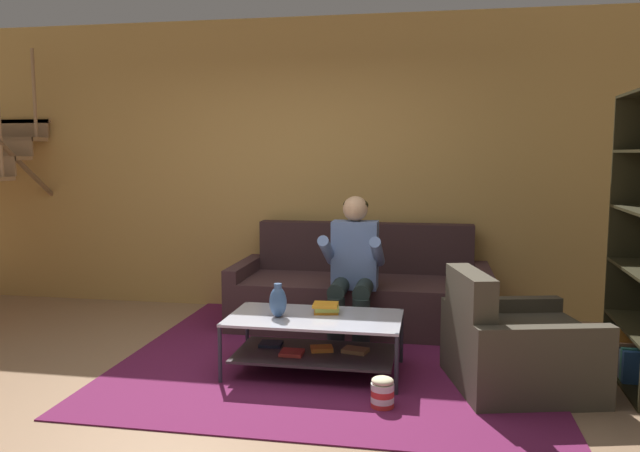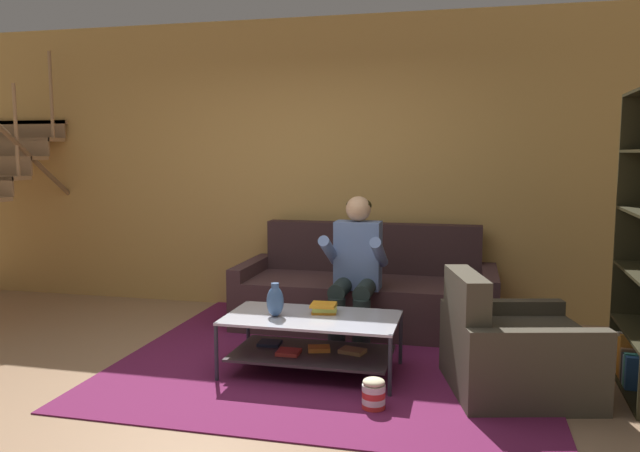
# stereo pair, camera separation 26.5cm
# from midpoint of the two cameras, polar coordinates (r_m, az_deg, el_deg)

# --- Properties ---
(ground) EXTENTS (16.80, 16.80, 0.00)m
(ground) POSITION_cam_midpoint_polar(r_m,az_deg,el_deg) (4.21, -6.12, -15.43)
(ground) COLOR #9A7759
(back_partition) EXTENTS (8.40, 0.12, 2.90)m
(back_partition) POSITION_cam_midpoint_polar(r_m,az_deg,el_deg) (6.27, 1.30, 5.48)
(back_partition) COLOR tan
(back_partition) RESTS_ON ground
(couch) EXTENTS (2.31, 0.94, 0.92)m
(couch) POSITION_cam_midpoint_polar(r_m,az_deg,el_deg) (5.76, 5.57, -6.23)
(couch) COLOR #40292A
(couch) RESTS_ON ground
(person_seated_center) EXTENTS (0.50, 0.58, 1.23)m
(person_seated_center) POSITION_cam_midpoint_polar(r_m,az_deg,el_deg) (5.14, 4.76, -3.55)
(person_seated_center) COLOR #1E2927
(person_seated_center) RESTS_ON ground
(coffee_table) EXTENTS (1.24, 0.67, 0.42)m
(coffee_table) POSITION_cam_midpoint_polar(r_m,az_deg,el_deg) (4.55, 0.92, -10.00)
(coffee_table) COLOR #B7B8C6
(coffee_table) RESTS_ON ground
(area_rug) EXTENTS (3.16, 3.25, 0.01)m
(area_rug) POSITION_cam_midpoint_polar(r_m,az_deg,el_deg) (5.10, 3.27, -11.34)
(area_rug) COLOR #621942
(area_rug) RESTS_ON ground
(vase) EXTENTS (0.12, 0.12, 0.24)m
(vase) POSITION_cam_midpoint_polar(r_m,az_deg,el_deg) (4.48, -2.43, -6.86)
(vase) COLOR #395887
(vase) RESTS_ON coffee_table
(book_stack) EXTENTS (0.21, 0.20, 0.07)m
(book_stack) POSITION_cam_midpoint_polar(r_m,az_deg,el_deg) (4.60, 2.05, -7.52)
(book_stack) COLOR orange
(book_stack) RESTS_ON coffee_table
(armchair) EXTENTS (1.06, 1.05, 0.80)m
(armchair) POSITION_cam_midpoint_polar(r_m,az_deg,el_deg) (4.44, 18.91, -10.89)
(armchair) COLOR #413B2E
(armchair) RESTS_ON ground
(popcorn_tub) EXTENTS (0.15, 0.15, 0.20)m
(popcorn_tub) POSITION_cam_midpoint_polar(r_m,az_deg,el_deg) (4.02, 6.88, -15.00)
(popcorn_tub) COLOR red
(popcorn_tub) RESTS_ON ground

